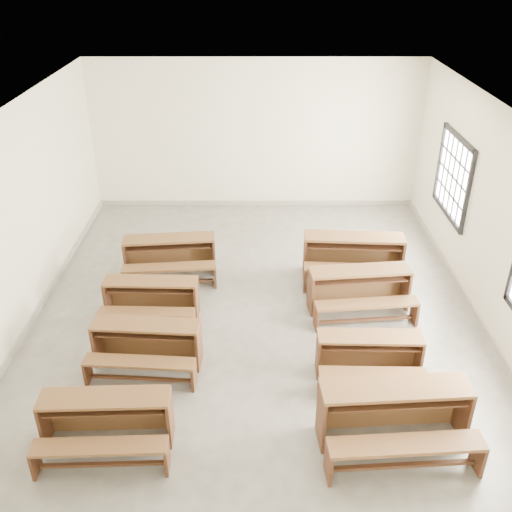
{
  "coord_description": "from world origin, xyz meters",
  "views": [
    {
      "loc": [
        -0.01,
        -7.6,
        5.17
      ],
      "look_at": [
        0.0,
        0.0,
        1.0
      ],
      "focal_mm": 40.0,
      "sensor_mm": 36.0,
      "label": 1
    }
  ],
  "objects_px": {
    "desk_set_5": "(369,354)",
    "desk_set_6": "(360,287)",
    "desk_set_7": "(353,254)",
    "desk_set_1": "(146,342)",
    "desk_set_2": "(151,297)",
    "desk_set_4": "(395,412)",
    "desk_set_0": "(106,418)",
    "desk_set_3": "(170,254)"
  },
  "relations": [
    {
      "from": "desk_set_5",
      "to": "desk_set_6",
      "type": "bearing_deg",
      "value": 86.96
    },
    {
      "from": "desk_set_7",
      "to": "desk_set_1",
      "type": "bearing_deg",
      "value": -139.34
    },
    {
      "from": "desk_set_5",
      "to": "desk_set_6",
      "type": "distance_m",
      "value": 1.6
    },
    {
      "from": "desk_set_6",
      "to": "desk_set_7",
      "type": "distance_m",
      "value": 1.04
    },
    {
      "from": "desk_set_7",
      "to": "desk_set_2",
      "type": "bearing_deg",
      "value": -155.71
    },
    {
      "from": "desk_set_4",
      "to": "desk_set_7",
      "type": "bearing_deg",
      "value": 84.65
    },
    {
      "from": "desk_set_0",
      "to": "desk_set_7",
      "type": "distance_m",
      "value": 5.14
    },
    {
      "from": "desk_set_6",
      "to": "desk_set_1",
      "type": "bearing_deg",
      "value": -162.37
    },
    {
      "from": "desk_set_2",
      "to": "desk_set_6",
      "type": "relative_size",
      "value": 0.88
    },
    {
      "from": "desk_set_3",
      "to": "desk_set_1",
      "type": "bearing_deg",
      "value": -95.37
    },
    {
      "from": "desk_set_0",
      "to": "desk_set_1",
      "type": "height_order",
      "value": "desk_set_0"
    },
    {
      "from": "desk_set_0",
      "to": "desk_set_6",
      "type": "distance_m",
      "value": 4.37
    },
    {
      "from": "desk_set_0",
      "to": "desk_set_5",
      "type": "distance_m",
      "value": 3.46
    },
    {
      "from": "desk_set_1",
      "to": "desk_set_2",
      "type": "relative_size",
      "value": 1.04
    },
    {
      "from": "desk_set_0",
      "to": "desk_set_2",
      "type": "relative_size",
      "value": 1.04
    },
    {
      "from": "desk_set_3",
      "to": "desk_set_4",
      "type": "xyz_separation_m",
      "value": [
        3.1,
        -3.87,
        0.04
      ]
    },
    {
      "from": "desk_set_4",
      "to": "desk_set_5",
      "type": "xyz_separation_m",
      "value": [
        -0.08,
        1.17,
        -0.09
      ]
    },
    {
      "from": "desk_set_5",
      "to": "desk_set_6",
      "type": "relative_size",
      "value": 0.85
    },
    {
      "from": "desk_set_0",
      "to": "desk_set_6",
      "type": "height_order",
      "value": "desk_set_6"
    },
    {
      "from": "desk_set_6",
      "to": "desk_set_7",
      "type": "relative_size",
      "value": 0.94
    },
    {
      "from": "desk_set_1",
      "to": "desk_set_7",
      "type": "xyz_separation_m",
      "value": [
        3.19,
        2.41,
        0.06
      ]
    },
    {
      "from": "desk_set_5",
      "to": "desk_set_7",
      "type": "distance_m",
      "value": 2.64
    },
    {
      "from": "desk_set_4",
      "to": "desk_set_0",
      "type": "bearing_deg",
      "value": 176.72
    },
    {
      "from": "desk_set_5",
      "to": "desk_set_7",
      "type": "bearing_deg",
      "value": 87.53
    },
    {
      "from": "desk_set_0",
      "to": "desk_set_2",
      "type": "bearing_deg",
      "value": 85.82
    },
    {
      "from": "desk_set_7",
      "to": "desk_set_6",
      "type": "bearing_deg",
      "value": -89.27
    },
    {
      "from": "desk_set_1",
      "to": "desk_set_4",
      "type": "relative_size",
      "value": 0.86
    },
    {
      "from": "desk_set_4",
      "to": "desk_set_2",
      "type": "bearing_deg",
      "value": 137.72
    },
    {
      "from": "desk_set_1",
      "to": "desk_set_4",
      "type": "distance_m",
      "value": 3.4
    },
    {
      "from": "desk_set_0",
      "to": "desk_set_1",
      "type": "bearing_deg",
      "value": 79.21
    },
    {
      "from": "desk_set_3",
      "to": "desk_set_2",
      "type": "bearing_deg",
      "value": -100.59
    },
    {
      "from": "desk_set_0",
      "to": "desk_set_5",
      "type": "bearing_deg",
      "value": 18.35
    },
    {
      "from": "desk_set_7",
      "to": "desk_set_5",
      "type": "bearing_deg",
      "value": -90.14
    },
    {
      "from": "desk_set_3",
      "to": "desk_set_7",
      "type": "height_order",
      "value": "desk_set_7"
    },
    {
      "from": "desk_set_3",
      "to": "desk_set_7",
      "type": "bearing_deg",
      "value": -6.74
    },
    {
      "from": "desk_set_4",
      "to": "desk_set_6",
      "type": "height_order",
      "value": "desk_set_4"
    },
    {
      "from": "desk_set_4",
      "to": "desk_set_7",
      "type": "xyz_separation_m",
      "value": [
        0.1,
        3.8,
        -0.0
      ]
    },
    {
      "from": "desk_set_2",
      "to": "desk_set_3",
      "type": "xyz_separation_m",
      "value": [
        0.12,
        1.32,
        0.04
      ]
    },
    {
      "from": "desk_set_2",
      "to": "desk_set_5",
      "type": "height_order",
      "value": "desk_set_2"
    },
    {
      "from": "desk_set_5",
      "to": "desk_set_6",
      "type": "xyz_separation_m",
      "value": [
        0.12,
        1.59,
        0.05
      ]
    },
    {
      "from": "desk_set_1",
      "to": "desk_set_6",
      "type": "xyz_separation_m",
      "value": [
        3.14,
        1.37,
        0.03
      ]
    },
    {
      "from": "desk_set_3",
      "to": "desk_set_5",
      "type": "xyz_separation_m",
      "value": [
        3.02,
        -2.71,
        -0.05
      ]
    }
  ]
}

